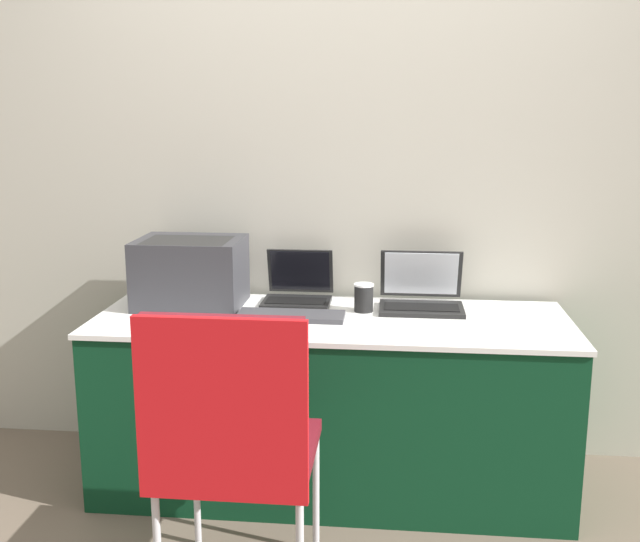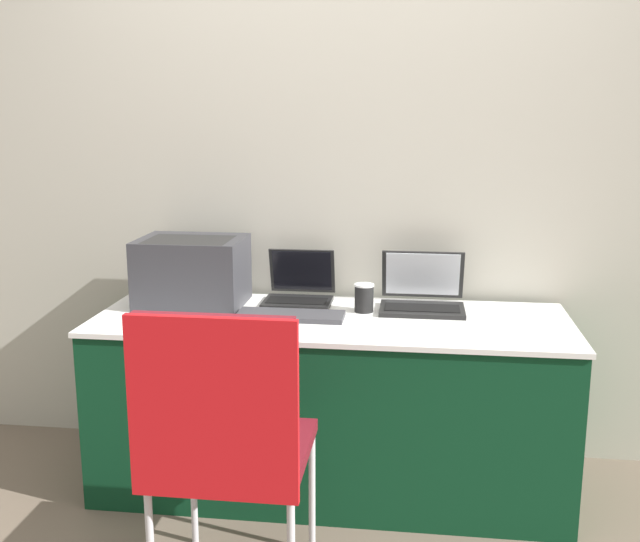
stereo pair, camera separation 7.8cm
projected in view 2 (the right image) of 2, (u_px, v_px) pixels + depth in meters
ground_plane at (321, 526)px, 2.81m from camera, size 14.00×14.00×0.00m
wall_back at (343, 164)px, 3.25m from camera, size 8.00×0.05×2.60m
table at (331, 402)px, 3.05m from camera, size 1.88×0.68×0.72m
printer at (192, 269)px, 3.14m from camera, size 0.43×0.33×0.28m
laptop_left at (299, 290)px, 3.21m from camera, size 0.29×0.27×0.22m
laptop_right at (422, 296)px, 3.10m from camera, size 0.34×0.31×0.23m
external_keyboard at (291, 316)px, 2.96m from camera, size 0.42×0.15×0.02m
coffee_cup at (364, 298)px, 3.04m from camera, size 0.08×0.08×0.12m
chair at (224, 429)px, 2.21m from camera, size 0.49×0.49×0.98m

